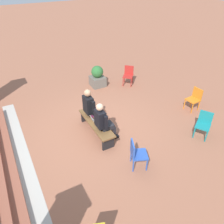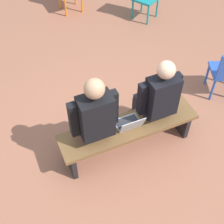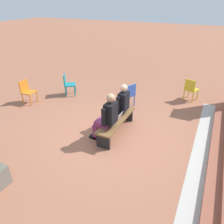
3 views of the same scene
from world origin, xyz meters
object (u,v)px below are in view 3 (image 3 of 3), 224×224
Objects in this scene: person_student at (120,104)px; laptop at (117,118)px; plastic_chair_by_pillar at (27,90)px; plastic_chair_far_right at (68,83)px; plastic_chair_far_left at (129,94)px; plastic_chair_near_bench_left at (191,88)px; bench at (116,122)px; person_adult at (107,116)px.

person_student reaches higher than laptop.
person_student is at bearing -168.73° from laptop.
plastic_chair_by_pillar is 1.54m from plastic_chair_far_right.
laptop is 1.80m from plastic_chair_far_left.
plastic_chair_by_pillar is 3.71m from plastic_chair_far_left.
plastic_chair_near_bench_left is at bearing 150.20° from person_student.
bench is at bearing 83.27° from plastic_chair_by_pillar.
plastic_chair_by_pillar and plastic_chair_near_bench_left have the same top height.
bench is 0.59m from person_adult.
person_student is at bearing 89.24° from plastic_chair_by_pillar.
plastic_chair_far_left reaches higher than laptop.
laptop is at bearing 169.38° from person_adult.
person_adult is at bearing 76.54° from plastic_chair_by_pillar.
plastic_chair_by_pillar is at bearing -69.22° from plastic_chair_far_left.
person_adult reaches higher than person_student.
person_adult reaches higher than bench.
plastic_chair_by_pillar is (-0.45, -3.81, -0.02)m from laptop.
plastic_chair_far_right and plastic_chair_near_bench_left have the same top height.
bench is 1.80m from plastic_chair_far_left.
plastic_chair_far_right is 2.56m from plastic_chair_far_left.
plastic_chair_by_pillar is at bearing -62.52° from plastic_chair_near_bench_left.
plastic_chair_far_left and plastic_chair_near_bench_left have the same top height.
bench is at bearing 170.97° from person_adult.
laptop is (0.40, 0.08, -0.22)m from person_student.
bench is at bearing 10.55° from plastic_chair_far_left.
plastic_chair_far_left is at bearing 91.53° from plastic_chair_far_right.
person_student is 0.84m from person_adult.
person_student is at bearing -29.80° from plastic_chair_near_bench_left.
plastic_chair_near_bench_left reaches higher than bench.
plastic_chair_far_right is (-2.14, -2.82, -0.26)m from person_adult.
laptop is (-0.44, 0.08, -0.24)m from person_adult.
person_adult is 4.02m from plastic_chair_near_bench_left.
person_adult reaches higher than plastic_chair_far_left.
plastic_chair_far_right is 1.00× the size of plastic_chair_far_left.
plastic_chair_by_pillar is 1.00× the size of plastic_chair_near_bench_left.
bench is 2.14× the size of plastic_chair_far_right.
person_adult is 4.36× the size of laptop.
person_adult is at bearing -9.03° from bench.
plastic_chair_far_left is (-2.21, -0.26, -0.26)m from person_adult.
person_student is at bearing 10.81° from plastic_chair_far_left.
plastic_chair_by_pillar is at bearing -96.76° from laptop.
plastic_chair_far_right is at bearing -120.41° from bench.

